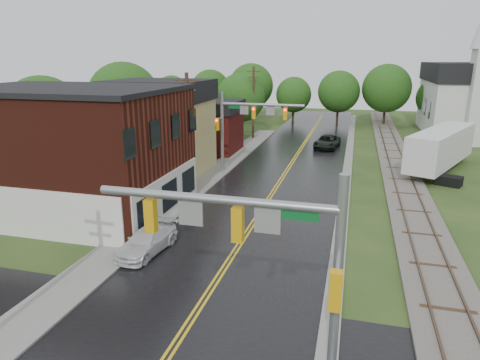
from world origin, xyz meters
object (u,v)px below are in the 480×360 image
at_px(tree_left_b, 125,100).
at_px(traffic_signal_near, 263,244).
at_px(brick_building, 70,150).
at_px(utility_pole_b, 188,129).
at_px(church, 470,91).
at_px(semi_trailer, 442,147).
at_px(tree_left_c, 189,105).
at_px(traffic_signal_far, 245,118).
at_px(tree_left_a, 45,118).
at_px(suv_dark, 327,142).
at_px(utility_pole_c, 253,102).
at_px(tree_left_e, 242,99).
at_px(pickup_white, 147,241).

bearing_deg(tree_left_b, traffic_signal_near, -54.51).
xyz_separation_m(brick_building, traffic_signal_near, (15.96, -13.00, 0.82)).
distance_m(brick_building, utility_pole_b, 9.03).
bearing_deg(tree_left_b, church, 29.99).
bearing_deg(semi_trailer, church, 73.06).
bearing_deg(tree_left_c, tree_left_b, -116.56).
relative_size(traffic_signal_far, utility_pole_b, 0.82).
xyz_separation_m(utility_pole_b, tree_left_a, (-13.05, -0.10, 0.39)).
height_order(traffic_signal_near, suv_dark, traffic_signal_near).
relative_size(utility_pole_b, suv_dark, 1.72).
height_order(brick_building, suv_dark, brick_building).
xyz_separation_m(church, tree_left_b, (-37.85, -21.84, -0.12)).
bearing_deg(tree_left_b, brick_building, -72.39).
bearing_deg(traffic_signal_far, brick_building, -126.92).
bearing_deg(utility_pole_b, tree_left_b, 138.14).
bearing_deg(tree_left_c, tree_left_a, -108.43).
bearing_deg(utility_pole_b, utility_pole_c, 90.00).
xyz_separation_m(traffic_signal_far, tree_left_e, (-5.38, 18.90, -0.16)).
xyz_separation_m(traffic_signal_far, pickup_white, (-1.07, -17.00, -4.35)).
xyz_separation_m(traffic_signal_near, tree_left_a, (-23.32, 19.90, 0.15)).
xyz_separation_m(church, tree_left_e, (-28.85, -7.84, -1.02)).
bearing_deg(church, pickup_white, -119.29).
height_order(traffic_signal_far, pickup_white, traffic_signal_far).
xyz_separation_m(tree_left_a, tree_left_e, (11.00, 24.00, -0.30)).
distance_m(tree_left_a, semi_trailer, 35.06).
bearing_deg(pickup_white, tree_left_a, 149.12).
xyz_separation_m(tree_left_a, tree_left_c, (6.00, 18.00, -0.60)).
distance_m(brick_building, pickup_white, 10.03).
bearing_deg(pickup_white, tree_left_e, 103.82).
bearing_deg(traffic_signal_far, pickup_white, -93.59).
xyz_separation_m(brick_building, tree_left_c, (-1.36, 24.90, 0.36)).
bearing_deg(tree_left_a, semi_trailer, 17.45).
xyz_separation_m(tree_left_c, semi_trailer, (27.34, -7.52, -2.21)).
distance_m(traffic_signal_near, tree_left_e, 45.59).
relative_size(traffic_signal_far, pickup_white, 1.70).
distance_m(tree_left_b, tree_left_e, 16.67).
distance_m(tree_left_c, semi_trailer, 28.44).
bearing_deg(traffic_signal_far, tree_left_e, 105.89).
height_order(tree_left_b, semi_trailer, tree_left_b).
relative_size(church, pickup_white, 4.62).
xyz_separation_m(pickup_white, semi_trailer, (18.03, 22.38, 1.68)).
height_order(traffic_signal_near, pickup_white, traffic_signal_near).
bearing_deg(tree_left_c, semi_trailer, -15.38).
height_order(tree_left_c, semi_trailer, tree_left_c).
xyz_separation_m(tree_left_b, suv_dark, (20.69, 8.36, -4.99)).
bearing_deg(tree_left_a, tree_left_c, 71.57).
bearing_deg(utility_pole_b, tree_left_e, 94.90).
height_order(tree_left_c, suv_dark, tree_left_c).
xyz_separation_m(tree_left_c, suv_dark, (16.69, 0.36, -3.78)).
relative_size(brick_building, church, 0.71).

